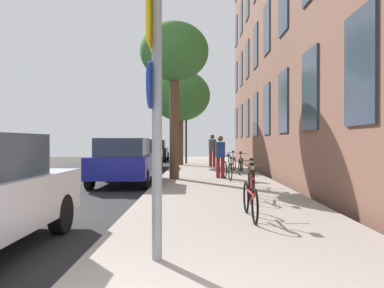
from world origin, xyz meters
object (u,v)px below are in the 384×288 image
at_px(tree_near, 174,54).
at_px(tree_far, 180,96).
at_px(bicycle_1, 252,185).
at_px(sign_post, 155,100).
at_px(bicycle_4, 241,165).
at_px(bicycle_2, 251,176).
at_px(pedestrian_1, 212,148).
at_px(bicycle_5, 233,162).
at_px(car_1, 124,161).
at_px(bicycle_3, 228,170).
at_px(car_3, 156,150).
at_px(traffic_light, 185,125).
at_px(bicycle_0, 250,199).
at_px(pedestrian_0, 220,154).
at_px(car_2, 143,154).

distance_m(tree_near, tree_far, 8.76).
bearing_deg(tree_far, bicycle_1, -80.60).
distance_m(sign_post, tree_far, 18.88).
bearing_deg(bicycle_4, sign_post, -101.34).
distance_m(tree_near, bicycle_2, 5.70).
bearing_deg(pedestrian_1, bicycle_1, -87.91).
height_order(bicycle_5, car_1, car_1).
distance_m(bicycle_3, bicycle_4, 2.52).
xyz_separation_m(bicycle_5, pedestrian_1, (-0.89, 2.50, 0.65)).
bearing_deg(bicycle_3, bicycle_4, 72.32).
xyz_separation_m(sign_post, car_3, (-2.61, 25.43, -1.17)).
xyz_separation_m(bicycle_2, bicycle_4, (0.25, 4.80, 0.04)).
xyz_separation_m(traffic_light, pedestrian_1, (1.64, -3.12, -1.44)).
bearing_deg(car_3, bicycle_0, -79.89).
bearing_deg(tree_far, bicycle_2, -77.15).
distance_m(bicycle_5, car_1, 7.15).
height_order(bicycle_1, car_3, car_3).
height_order(pedestrian_1, car_3, pedestrian_1).
height_order(tree_far, bicycle_3, tree_far).
bearing_deg(traffic_light, bicycle_0, -84.46).
relative_size(sign_post, traffic_light, 0.92).
height_order(tree_far, pedestrian_1, tree_far).
height_order(bicycle_3, bicycle_5, bicycle_5).
height_order(bicycle_0, bicycle_4, bicycle_4).
xyz_separation_m(bicycle_2, car_3, (-4.79, 18.15, 0.37)).
bearing_deg(bicycle_0, sign_post, -120.82).
relative_size(bicycle_5, pedestrian_0, 1.06).
relative_size(bicycle_4, car_1, 0.43).
xyz_separation_m(bicycle_3, car_1, (-3.65, -0.91, 0.35)).
xyz_separation_m(traffic_light, car_3, (-2.38, 5.33, -1.74)).
bearing_deg(bicycle_3, bicycle_0, -91.43).
bearing_deg(car_3, pedestrian_1, -64.56).
bearing_deg(bicycle_2, car_3, 104.77).
bearing_deg(tree_near, traffic_light, 89.48).
height_order(bicycle_1, bicycle_5, bicycle_5).
distance_m(sign_post, pedestrian_0, 10.42).
bearing_deg(bicycle_3, tree_far, 103.05).
relative_size(bicycle_3, pedestrian_1, 0.94).
bearing_deg(bicycle_1, sign_post, -110.79).
height_order(bicycle_1, pedestrian_1, pedestrian_1).
distance_m(tree_near, bicycle_3, 4.77).
bearing_deg(pedestrian_0, car_3, 104.94).
xyz_separation_m(bicycle_0, car_3, (-4.09, 22.96, 0.37)).
height_order(bicycle_1, car_1, car_1).
relative_size(traffic_light, bicycle_4, 2.12).
bearing_deg(bicycle_4, car_1, -143.11).
distance_m(tree_far, car_3, 7.82).
relative_size(tree_near, bicycle_0, 3.47).
bearing_deg(bicycle_2, car_2, 115.24).
xyz_separation_m(bicycle_4, pedestrian_1, (-1.01, 4.89, 0.64)).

